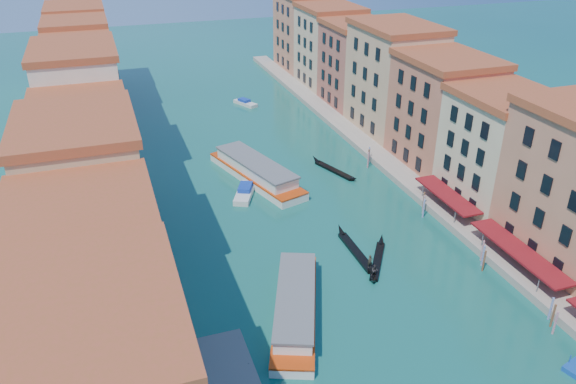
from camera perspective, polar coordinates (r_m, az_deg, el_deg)
name	(u,v)px	position (r m, az deg, el deg)	size (l,w,h in m)	color
left_bank_palazzos	(84,129)	(91.17, -19.99, 6.02)	(12.80, 128.40, 21.00)	tan
right_bank_palazzos	(409,93)	(105.37, 12.19, 9.83)	(12.80, 128.40, 21.00)	#A74737
quay	(366,146)	(104.77, 7.90, 4.70)	(4.00, 140.00, 1.00)	gray
restaurant_awnings	(522,254)	(72.98, 22.72, -5.79)	(3.20, 44.55, 3.12)	maroon
mooring_poles_right	(470,245)	(75.73, 17.96, -5.16)	(1.44, 54.24, 3.20)	brown
vaporetto_near	(295,305)	(62.33, 0.77, -11.39)	(11.07, 19.33, 2.84)	silver
vaporetto_far	(256,171)	(91.46, -3.26, 2.14)	(11.12, 22.47, 3.27)	silver
gondola_fore	(356,251)	(73.08, 6.96, -5.97)	(1.18, 12.18, 2.43)	black
gondola_right	(377,261)	(71.60, 9.06, -6.89)	(6.72, 9.71, 2.20)	black
gondola_far	(333,169)	(94.93, 4.61, 2.31)	(4.57, 11.17, 1.63)	black
motorboat_mid	(245,192)	(86.90, -4.41, 0.04)	(5.16, 7.61, 1.52)	silver
motorboat_far	(245,103)	(127.72, -4.38, 9.04)	(4.47, 6.46, 1.29)	silver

